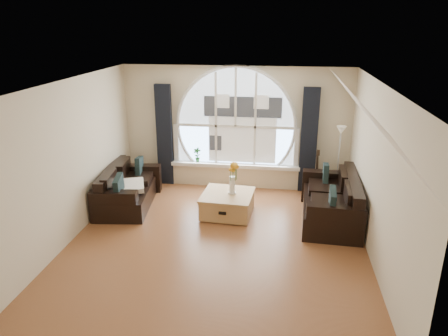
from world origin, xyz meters
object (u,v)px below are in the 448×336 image
sofa_right (330,200)px  coffee_chest (227,203)px  floor_lamp (338,164)px  guitar (316,172)px  potted_plant (197,155)px  sofa_left (128,187)px  vase_flowers (232,175)px

sofa_right → coffee_chest: 1.95m
sofa_right → floor_lamp: bearing=80.4°
floor_lamp → sofa_right: bearing=-102.5°
sofa_right → guitar: 1.20m
potted_plant → floor_lamp: bearing=-8.6°
sofa_left → vase_flowers: vase_flowers is taller
potted_plant → sofa_right: bearing=-27.2°
vase_flowers → potted_plant: vase_flowers is taller
coffee_chest → floor_lamp: (2.17, 1.02, 0.56)m
floor_lamp → guitar: 0.53m
guitar → potted_plant: bearing=169.7°
guitar → floor_lamp: bearing=-29.1°
sofa_right → coffee_chest: sofa_right is taller
sofa_left → coffee_chest: size_ratio=1.84×
vase_flowers → guitar: (1.67, 1.18, -0.29)m
sofa_right → guitar: guitar is taller
coffee_chest → potted_plant: size_ratio=2.90×
sofa_right → floor_lamp: size_ratio=1.22×
coffee_chest → vase_flowers: size_ratio=1.38×
sofa_left → coffee_chest: sofa_left is taller
potted_plant → vase_flowers: bearing=-56.1°
sofa_right → vase_flowers: (-1.86, -0.00, 0.42)m
sofa_left → potted_plant: size_ratio=5.31×
sofa_right → guitar: size_ratio=1.85×
vase_flowers → floor_lamp: 2.31m
floor_lamp → potted_plant: bearing=171.4°
sofa_right → floor_lamp: 1.09m
coffee_chest → guitar: 2.15m
guitar → potted_plant: size_ratio=3.18×
sofa_right → vase_flowers: bearing=-177.1°
vase_flowers → guitar: bearing=35.3°
sofa_right → vase_flowers: 1.91m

